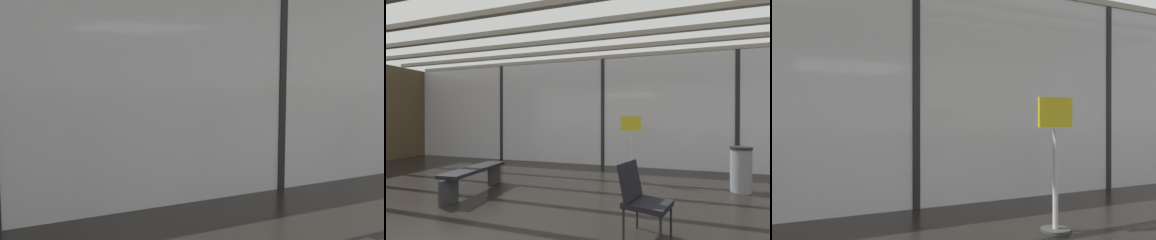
{
  "view_description": "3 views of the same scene",
  "coord_description": "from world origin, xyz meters",
  "views": [
    {
      "loc": [
        -3.96,
        0.36,
        1.54
      ],
      "look_at": [
        -1.6,
        4.67,
        1.04
      ],
      "focal_mm": 44.18,
      "sensor_mm": 36.0,
      "label": 1
    },
    {
      "loc": [
        1.67,
        -2.33,
        1.4
      ],
      "look_at": [
        -0.84,
        5.38,
        1.34
      ],
      "focal_mm": 24.13,
      "sensor_mm": 36.0,
      "label": 2
    },
    {
      "loc": [
        -1.7,
        0.2,
        1.21
      ],
      "look_at": [
        -0.05,
        3.58,
        1.2
      ],
      "focal_mm": 36.37,
      "sensor_mm": 36.0,
      "label": 3
    }
  ],
  "objects": [
    {
      "name": "window_mullion_1",
      "position": [
        0.0,
        5.2,
        1.58
      ],
      "size": [
        0.1,
        0.12,
        3.16
      ],
      "primitive_type": "cube",
      "color": "black",
      "rests_on": "ground"
    },
    {
      "name": "glass_curtain_wall",
      "position": [
        0.0,
        5.2,
        1.58
      ],
      "size": [
        14.0,
        0.08,
        3.16
      ],
      "primitive_type": "cube",
      "color": "silver",
      "rests_on": "ground"
    },
    {
      "name": "parked_airplane",
      "position": [
        1.57,
        10.2,
        2.23
      ],
      "size": [
        13.93,
        4.46,
        4.46
      ],
      "color": "silver",
      "rests_on": "ground"
    }
  ]
}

